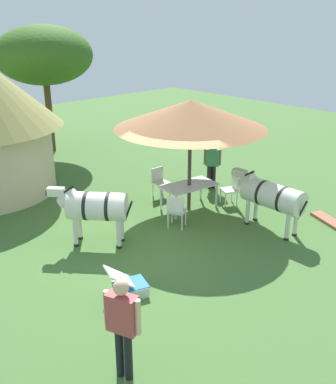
% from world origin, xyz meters
% --- Properties ---
extents(ground_plane, '(36.00, 36.00, 0.00)m').
position_xyz_m(ground_plane, '(0.00, 0.00, 0.00)').
color(ground_plane, '#456D33').
extents(shade_umbrella, '(4.17, 4.17, 3.16)m').
position_xyz_m(shade_umbrella, '(1.96, 0.72, 2.77)').
color(shade_umbrella, '#4B3531').
rests_on(shade_umbrella, ground_plane).
extents(patio_dining_table, '(1.69, 1.06, 0.74)m').
position_xyz_m(patio_dining_table, '(1.96, 0.72, 0.66)').
color(patio_dining_table, silver).
rests_on(patio_dining_table, ground_plane).
extents(patio_chair_west_end, '(0.46, 0.44, 0.90)m').
position_xyz_m(patio_chair_west_end, '(2.02, 2.04, 0.52)').
color(patio_chair_west_end, silver).
rests_on(patio_chair_west_end, ground_plane).
extents(patio_chair_near_hut, '(0.58, 0.59, 0.90)m').
position_xyz_m(patio_chair_near_hut, '(0.80, 0.07, 0.52)').
color(patio_chair_near_hut, white).
rests_on(patio_chair_near_hut, ground_plane).
extents(patio_chair_near_lawn, '(0.58, 0.58, 0.90)m').
position_xyz_m(patio_chair_near_lawn, '(3.13, 0.10, 0.52)').
color(patio_chair_near_lawn, white).
rests_on(patio_chair_near_lawn, ground_plane).
extents(guest_beside_umbrella, '(0.31, 0.55, 1.59)m').
position_xyz_m(guest_beside_umbrella, '(3.76, 1.52, 0.95)').
color(guest_beside_umbrella, black).
rests_on(guest_beside_umbrella, ground_plane).
extents(guest_behind_table, '(0.41, 0.46, 1.54)m').
position_xyz_m(guest_behind_table, '(3.69, 1.37, 0.93)').
color(guest_behind_table, black).
rests_on(guest_behind_table, ground_plane).
extents(standing_watcher, '(0.37, 0.59, 1.75)m').
position_xyz_m(standing_watcher, '(-3.43, -3.13, 1.05)').
color(standing_watcher, black).
rests_on(standing_watcher, ground_plane).
extents(striped_lounge_chair, '(0.92, 0.76, 0.65)m').
position_xyz_m(striped_lounge_chair, '(-2.03, -1.44, 0.26)').
color(striped_lounge_chair, '#2D76B9').
rests_on(striped_lounge_chair, ground_plane).
extents(zebra_nearest_camera, '(0.68, 2.32, 1.47)m').
position_xyz_m(zebra_nearest_camera, '(2.54, -1.64, 0.93)').
color(zebra_nearest_camera, silver).
rests_on(zebra_nearest_camera, ground_plane).
extents(zebra_by_umbrella, '(1.57, 1.70, 1.51)m').
position_xyz_m(zebra_by_umbrella, '(-1.20, 0.79, 0.98)').
color(zebra_by_umbrella, silver).
rests_on(zebra_by_umbrella, ground_plane).
extents(acacia_tree_far_lawn, '(3.76, 3.76, 4.95)m').
position_xyz_m(acacia_tree_far_lawn, '(2.15, 8.78, 3.80)').
color(acacia_tree_far_lawn, '#523B1E').
rests_on(acacia_tree_far_lawn, ground_plane).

